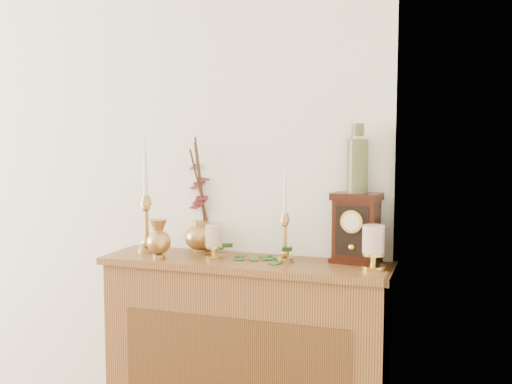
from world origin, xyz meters
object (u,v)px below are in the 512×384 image
(candlestick_left, at_px, (146,214))
(ginger_jar, at_px, (200,199))
(candlestick_center, at_px, (285,229))
(mantel_clock, at_px, (356,228))
(bud_vase, at_px, (159,239))
(ceramic_vase, at_px, (357,162))

(candlestick_left, distance_m, ginger_jar, 0.25)
(candlestick_center, bearing_deg, ginger_jar, 164.40)
(candlestick_left, xyz_separation_m, candlestick_center, (0.64, 0.01, -0.04))
(candlestick_left, relative_size, ginger_jar, 1.01)
(mantel_clock, bearing_deg, bud_vase, -157.89)
(candlestick_left, bearing_deg, bud_vase, -42.66)
(mantel_clock, xyz_separation_m, ceramic_vase, (0.00, 0.00, 0.27))
(ginger_jar, distance_m, mantel_clock, 0.73)
(bud_vase, bearing_deg, ginger_jar, 70.42)
(mantel_clock, height_order, ceramic_vase, ceramic_vase)
(candlestick_center, distance_m, ceramic_vase, 0.41)
(candlestick_left, xyz_separation_m, ginger_jar, (0.21, 0.14, 0.06))
(ginger_jar, height_order, mantel_clock, ginger_jar)
(bud_vase, height_order, mantel_clock, mantel_clock)
(bud_vase, xyz_separation_m, ceramic_vase, (0.81, 0.20, 0.33))
(bud_vase, relative_size, mantel_clock, 0.58)
(candlestick_center, bearing_deg, ceramic_vase, 14.93)
(candlestick_center, distance_m, bud_vase, 0.54)
(candlestick_center, relative_size, mantel_clock, 1.43)
(ginger_jar, xyz_separation_m, mantel_clock, (0.72, -0.05, -0.09))
(candlestick_left, bearing_deg, ceramic_vase, 5.50)
(ginger_jar, bearing_deg, ceramic_vase, -3.62)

